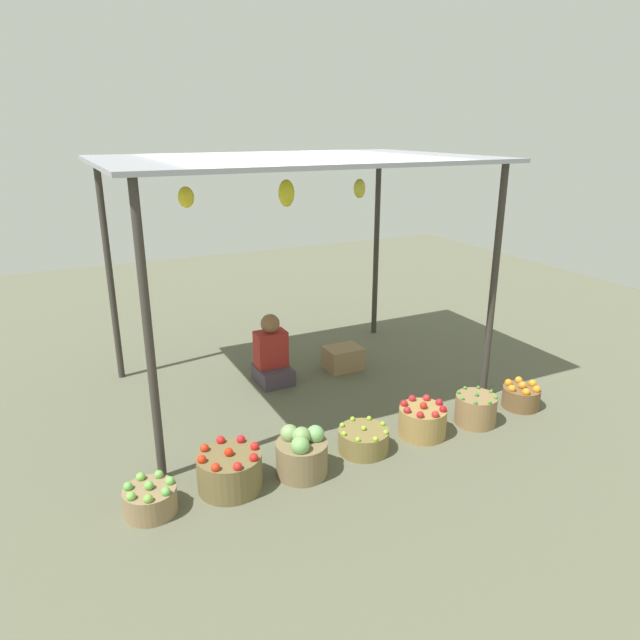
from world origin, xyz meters
The scene contains 11 objects.
ground_plane centered at (0.00, 0.00, 0.00)m, with size 14.00×14.00×0.00m, color #5D5F49.
market_stall_structure centered at (0.00, 0.01, 2.27)m, with size 3.66×2.51×2.43m.
vendor_person centered at (-0.18, 0.23, 0.30)m, with size 0.36×0.44×0.78m.
basket_green_apples centered at (-1.85, -1.52, 0.11)m, with size 0.39×0.39×0.26m.
basket_red_tomatoes centered at (-1.22, -1.49, 0.15)m, with size 0.51×0.51×0.36m.
basket_cabbages centered at (-0.64, -1.56, 0.18)m, with size 0.42×0.42×0.42m.
basket_limes centered at (-0.01, -1.48, 0.10)m, with size 0.45×0.45×0.24m.
basket_red_apples centered at (0.62, -1.48, 0.14)m, with size 0.44×0.44×0.33m.
basket_green_chilies centered at (1.21, -1.52, 0.14)m, with size 0.39×0.39×0.32m.
basket_oranges centered at (1.85, -1.47, 0.12)m, with size 0.37×0.37×0.28m.
wooden_crate_near_vendor centered at (0.70, 0.19, 0.13)m, with size 0.42×0.32×0.26m, color #90734F.
Camera 1 is at (-2.31, -5.28, 2.72)m, focal length 32.27 mm.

